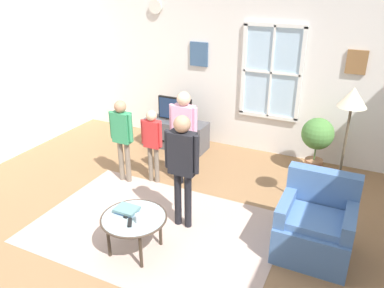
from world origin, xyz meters
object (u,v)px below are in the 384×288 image
Objects in this scene: person_green_shirt at (122,132)px; tv_stand at (175,134)px; potted_plant_by_window at (317,138)px; cup at (139,218)px; remote_near_cup at (129,214)px; person_black_shirt at (182,160)px; coffee_table at (134,219)px; person_pink_shirt at (184,128)px; armchair at (315,226)px; floor_lamp at (351,111)px; remote_near_books at (130,223)px; television at (175,109)px; book_stack at (127,210)px; person_red_shirt at (152,138)px.

tv_stand is at bearing 85.83° from person_green_shirt.
cup is at bearing -116.16° from potted_plant_by_window.
remote_near_cup is 0.10× the size of person_black_shirt.
coffee_table is 5.07× the size of remote_near_cup.
person_pink_shirt reaches higher than potted_plant_by_window.
person_black_shirt is (0.15, 0.69, 0.40)m from cup.
floor_lamp is (0.12, 0.74, 1.07)m from armchair.
remote_near_books is 3.13m from potted_plant_by_window.
floor_lamp reaches higher than potted_plant_by_window.
person_black_shirt is 2.37m from potted_plant_by_window.
television is 0.37× the size of floor_lamp.
floor_lamp is at bearing 42.51° from cup.
armchair is 0.71× the size of person_green_shirt.
person_pink_shirt is 0.87m from person_green_shirt.
book_stack is 0.82m from person_black_shirt.
person_pink_shirt reaches higher than remote_near_books.
potted_plant_by_window is at bearing 59.25° from book_stack.
person_green_shirt is 1.39× the size of potted_plant_by_window.
book_stack is at bearing -120.75° from potted_plant_by_window.
person_pink_shirt is 1.25× the size of person_red_shirt.
remote_near_cup is at bearing -69.00° from person_red_shirt.
potted_plant_by_window is at bearing 1.00° from television.
coffee_table is 0.84m from person_black_shirt.
tv_stand is at bearing 106.72° from book_stack.
armchair is 1.31m from floor_lamp.
armchair reaches higher than coffee_table.
remote_near_cup is at bearing 160.14° from cup.
person_red_shirt is 0.43m from person_green_shirt.
cup is 1.64m from person_red_shirt.
tv_stand is 0.92× the size of person_green_shirt.
remote_near_books is 0.08× the size of floor_lamp.
person_pink_shirt is (-1.92, 0.72, 0.53)m from armchair.
television is 1.39m from person_green_shirt.
person_black_shirt is (0.38, 0.59, 0.42)m from book_stack.
cup is 0.19m from remote_near_cup.
person_black_shirt is (0.23, 0.75, 0.43)m from remote_near_books.
cup is at bearing -102.51° from person_black_shirt.
armchair is at bearing -34.46° from tv_stand.
person_pink_shirt reaches higher than person_red_shirt.
person_red_shirt is 2.41m from potted_plant_by_window.
armchair is 1.87m from cup.
remote_near_cup is 1.59m from person_pink_shirt.
armchair is 0.62× the size of person_black_shirt.
tv_stand is 1.29× the size of armchair.
remote_near_books is 1.74m from person_green_shirt.
book_stack is 0.27× the size of potted_plant_by_window.
person_black_shirt is (1.25, -0.61, 0.11)m from person_green_shirt.
remote_near_books is at bearing -53.07° from person_green_shirt.
person_black_shirt is at bearing 73.01° from remote_near_books.
cup is at bearing -26.57° from coffee_table.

